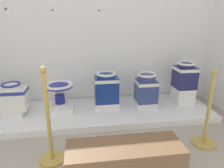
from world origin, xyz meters
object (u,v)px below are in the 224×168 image
object	(u,v)px
stanchion_post_near_left	(50,136)
antique_toilet_tall_cobalt	(106,86)
info_placard_third	(101,13)
info_placard_first	(8,12)
antique_toilet_pale_glazed	(146,87)
plinth_block_squat_floral	(183,95)
antique_toilet_rightmost	(59,90)
plinth_block_tall_cobalt	(106,104)
antique_toilet_leftmost	(13,96)
plinth_block_leftmost	(15,111)
plinth_block_pale_glazed	(145,103)
antique_toilet_squat_floral	(185,74)
museum_bench	(125,164)
info_placard_second	(56,12)
plinth_block_rightmost	(61,108)
stanchion_post_near_right	(206,125)

from	to	relation	value
stanchion_post_near_left	antique_toilet_tall_cobalt	bearing A→B (deg)	56.28
info_placard_third	info_placard_first	bearing A→B (deg)	-180.00
antique_toilet_pale_glazed	plinth_block_squat_floral	world-z (taller)	antique_toilet_pale_glazed
antique_toilet_rightmost	plinth_block_tall_cobalt	world-z (taller)	antique_toilet_rightmost
info_placard_third	antique_toilet_leftmost	bearing A→B (deg)	-160.48
plinth_block_leftmost	antique_toilet_leftmost	xyz separation A→B (m)	(0.00, 0.00, 0.24)
plinth_block_pale_glazed	antique_toilet_squat_floral	size ratio (longest dim) A/B	0.77
antique_toilet_leftmost	plinth_block_squat_floral	bearing A→B (deg)	1.04
info_placard_third	stanchion_post_near_left	bearing A→B (deg)	-114.73
antique_toilet_rightmost	antique_toilet_squat_floral	size ratio (longest dim) A/B	1.00
museum_bench	antique_toilet_leftmost	bearing A→B (deg)	133.15
plinth_block_leftmost	info_placard_second	world-z (taller)	info_placard_second
plinth_block_leftmost	antique_toilet_leftmost	bearing A→B (deg)	0.00
antique_toilet_tall_cobalt	info_placard_second	distance (m)	1.39
plinth_block_rightmost	info_placard_first	xyz separation A→B (m)	(-0.70, 0.46, 1.41)
antique_toilet_tall_cobalt	antique_toilet_squat_floral	world-z (taller)	antique_toilet_squat_floral
plinth_block_tall_cobalt	antique_toilet_tall_cobalt	size ratio (longest dim) A/B	0.82
plinth_block_squat_floral	plinth_block_pale_glazed	bearing A→B (deg)	-174.27
antique_toilet_rightmost	plinth_block_pale_glazed	size ratio (longest dim) A/B	1.30
antique_toilet_leftmost	info_placard_third	xyz separation A→B (m)	(1.36, 0.48, 1.16)
info_placard_second	stanchion_post_near_right	bearing A→B (deg)	-39.51
antique_toilet_tall_cobalt	antique_toilet_rightmost	bearing A→B (deg)	-178.76
antique_toilet_tall_cobalt	museum_bench	distance (m)	1.51
antique_toilet_leftmost	antique_toilet_squat_floral	distance (m)	2.68
plinth_block_squat_floral	stanchion_post_near_left	distance (m)	2.28
plinth_block_tall_cobalt	antique_toilet_pale_glazed	size ratio (longest dim) A/B	0.85
plinth_block_tall_cobalt	antique_toilet_tall_cobalt	bearing A→B (deg)	0.00
antique_toilet_pale_glazed	stanchion_post_near_left	xyz separation A→B (m)	(-1.34, -1.02, -0.13)
antique_toilet_pale_glazed	antique_toilet_rightmost	bearing A→B (deg)	178.28
plinth_block_squat_floral	plinth_block_rightmost	bearing A→B (deg)	-179.24
antique_toilet_tall_cobalt	info_placard_second	size ratio (longest dim) A/B	3.38
stanchion_post_near_right	museum_bench	world-z (taller)	stanchion_post_near_right
plinth_block_leftmost	antique_toilet_tall_cobalt	xyz separation A→B (m)	(1.38, 0.04, 0.31)
antique_toilet_pale_glazed	antique_toilet_squat_floral	bearing A→B (deg)	5.73
stanchion_post_near_left	antique_toilet_rightmost	bearing A→B (deg)	89.89
plinth_block_rightmost	stanchion_post_near_left	size ratio (longest dim) A/B	0.37
plinth_block_tall_cobalt	stanchion_post_near_right	distance (m)	1.49
antique_toilet_tall_cobalt	info_placard_first	world-z (taller)	info_placard_first
plinth_block_pale_glazed	info_placard_first	bearing A→B (deg)	166.21
plinth_block_pale_glazed	info_placard_first	xyz separation A→B (m)	(-2.04, 0.50, 1.40)
antique_toilet_leftmost	plinth_block_tall_cobalt	bearing A→B (deg)	1.55
plinth_block_squat_floral	antique_toilet_squat_floral	size ratio (longest dim) A/B	0.77
plinth_block_squat_floral	stanchion_post_near_right	xyz separation A→B (m)	(-0.22, -1.04, 0.03)
plinth_block_tall_cobalt	plinth_block_pale_glazed	bearing A→B (deg)	-5.11
plinth_block_leftmost	plinth_block_pale_glazed	size ratio (longest dim) A/B	1.11
antique_toilet_squat_floral	info_placard_third	xyz separation A→B (m)	(-1.31, 0.43, 0.95)
antique_toilet_leftmost	antique_toilet_pale_glazed	xyz separation A→B (m)	(2.00, -0.02, 0.05)
antique_toilet_leftmost	plinth_block_squat_floral	xyz separation A→B (m)	(2.67, 0.05, -0.15)
antique_toilet_pale_glazed	stanchion_post_near_left	distance (m)	1.69
antique_toilet_rightmost	antique_toilet_leftmost	bearing A→B (deg)	-178.12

